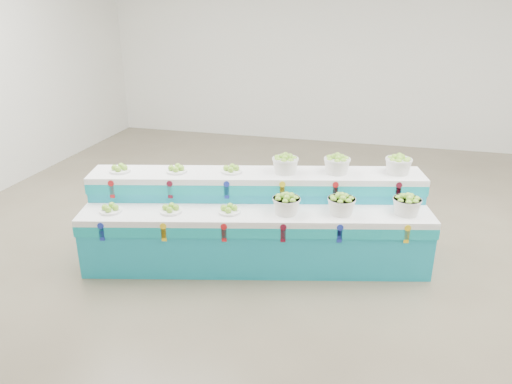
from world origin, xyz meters
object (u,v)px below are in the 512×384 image
display_stand (256,220)px  plate_upper_mid (176,168)px  basket_lower_left (286,204)px  basket_upper_right (398,164)px

display_stand → plate_upper_mid: (-0.98, 0.02, 0.56)m
basket_lower_left → basket_upper_right: (1.17, 0.79, 0.30)m
basket_lower_left → plate_upper_mid: 1.40m
display_stand → basket_lower_left: (0.39, -0.16, 0.32)m
plate_upper_mid → display_stand: bearing=-0.9°
display_stand → basket_upper_right: 1.79m
plate_upper_mid → basket_upper_right: basket_upper_right is taller
display_stand → plate_upper_mid: 1.13m
basket_lower_left → plate_upper_mid: (-1.36, 0.17, 0.24)m
display_stand → basket_lower_left: bearing=-35.8°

